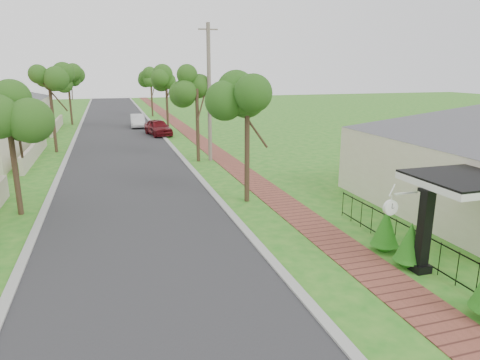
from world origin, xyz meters
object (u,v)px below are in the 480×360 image
porch_post (424,235)px  station_clock (392,206)px  parked_car_red (158,127)px  near_tree (247,106)px  utility_pole (209,93)px  parked_car_white (138,121)px

porch_post → station_clock: size_ratio=2.35×
station_clock → parked_car_red: bearing=96.7°
parked_car_red → near_tree: (1.50, -20.80, 3.51)m
near_tree → utility_pole: utility_pole is taller
utility_pole → porch_post: bearing=-82.5°
utility_pole → station_clock: (1.38, -16.66, -2.32)m
parked_car_white → utility_pole: (3.30, -17.85, 3.63)m
parked_car_red → porch_post: bearing=-92.8°
parked_car_red → parked_car_white: (-1.34, 6.11, -0.06)m
parked_car_white → near_tree: bearing=-82.0°
near_tree → parked_car_red: bearing=94.1°
porch_post → utility_pole: (-2.25, 17.06, 3.15)m
utility_pole → station_clock: 16.88m
parked_car_white → parked_car_red: bearing=-75.7°
porch_post → parked_car_red: porch_post is taller
porch_post → station_clock: 1.26m
parked_car_white → near_tree: size_ratio=0.73×
porch_post → station_clock: bearing=155.2°
parked_car_red → station_clock: 28.63m
parked_car_white → station_clock: 34.85m
utility_pole → parked_car_red: bearing=99.5°
parked_car_white → station_clock: (4.68, -34.51, 1.31)m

